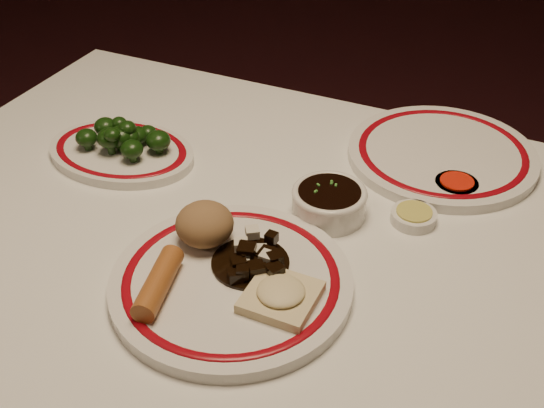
{
  "coord_description": "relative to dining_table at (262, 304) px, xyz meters",
  "views": [
    {
      "loc": [
        0.3,
        -0.61,
        1.34
      ],
      "look_at": [
        -0.01,
        0.05,
        0.8
      ],
      "focal_mm": 45.0,
      "sensor_mm": 36.0,
      "label": 1
    }
  ],
  "objects": [
    {
      "name": "mustard_dish",
      "position": [
        0.16,
        0.15,
        0.1
      ],
      "size": [
        0.06,
        0.06,
        0.02
      ],
      "color": "white",
      "rests_on": "dining_table"
    },
    {
      "name": "far_plate",
      "position": [
        0.16,
        0.33,
        0.1
      ],
      "size": [
        0.32,
        0.32,
        0.02
      ],
      "color": "white",
      "rests_on": "dining_table"
    },
    {
      "name": "broccoli_plate",
      "position": [
        -0.31,
        0.12,
        0.1
      ],
      "size": [
        0.25,
        0.22,
        0.02
      ],
      "color": "white",
      "rests_on": "dining_table"
    },
    {
      "name": "spring_roll",
      "position": [
        -0.07,
        -0.13,
        0.12
      ],
      "size": [
        0.05,
        0.11,
        0.03
      ],
      "primitive_type": "cylinder",
      "rotation": [
        1.57,
        0.0,
        0.22
      ],
      "color": "#A65E28",
      "rests_on": "main_plate"
    },
    {
      "name": "soy_bowl",
      "position": [
        0.05,
        0.12,
        0.11
      ],
      "size": [
        0.1,
        0.1,
        0.04
      ],
      "color": "white",
      "rests_on": "dining_table"
    },
    {
      "name": "rice_mound",
      "position": [
        -0.07,
        -0.02,
        0.14
      ],
      "size": [
        0.08,
        0.08,
        0.05
      ],
      "primitive_type": "ellipsoid",
      "color": "olive",
      "rests_on": "main_plate"
    },
    {
      "name": "broccoli_pile",
      "position": [
        -0.3,
        0.12,
        0.13
      ],
      "size": [
        0.14,
        0.09,
        0.05
      ],
      "color": "#23471C",
      "rests_on": "broccoli_plate"
    },
    {
      "name": "sweet_sour_dish",
      "position": [
        0.2,
        0.25,
        0.1
      ],
      "size": [
        0.06,
        0.06,
        0.02
      ],
      "color": "white",
      "rests_on": "dining_table"
    },
    {
      "name": "main_plate",
      "position": [
        -0.01,
        -0.07,
        0.1
      ],
      "size": [
        0.31,
        0.31,
        0.02
      ],
      "color": "white",
      "rests_on": "dining_table"
    },
    {
      "name": "fried_wonton",
      "position": [
        0.07,
        -0.09,
        0.12
      ],
      "size": [
        0.08,
        0.08,
        0.02
      ],
      "color": "beige",
      "rests_on": "main_plate"
    },
    {
      "name": "stirfry_heap",
      "position": [
        0.01,
        -0.04,
        0.12
      ],
      "size": [
        0.1,
        0.1,
        0.03
      ],
      "color": "black",
      "rests_on": "main_plate"
    },
    {
      "name": "dining_table",
      "position": [
        0.0,
        0.0,
        0.0
      ],
      "size": [
        1.2,
        0.9,
        0.75
      ],
      "color": "white",
      "rests_on": "ground"
    }
  ]
}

